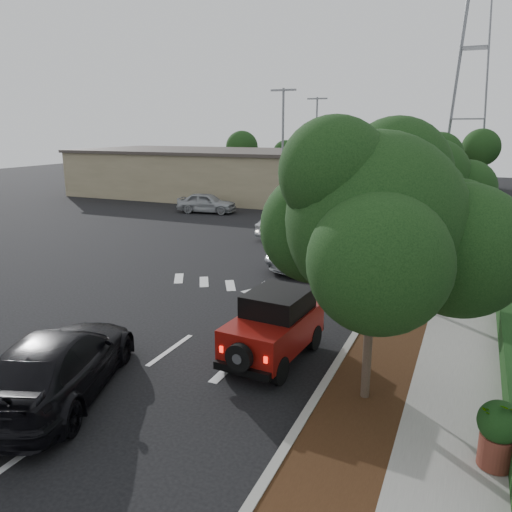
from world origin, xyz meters
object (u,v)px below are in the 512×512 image
Objects in this scene: silver_suv_ahead at (320,248)px; black_suv_oncoming at (58,364)px; red_jeep at (277,325)px; speed_hump_sign at (367,324)px.

silver_suv_ahead is 13.63m from black_suv_oncoming.
black_suv_oncoming is at bearing -130.69° from red_jeep.
red_jeep reaches higher than silver_suv_ahead.
silver_suv_ahead is (-1.62, 9.55, -0.13)m from red_jeep.
black_suv_oncoming is (-3.91, -3.88, -0.15)m from red_jeep.
red_jeep reaches higher than black_suv_oncoming.
black_suv_oncoming is at bearing -145.37° from speed_hump_sign.
silver_suv_ahead is 1.08× the size of black_suv_oncoming.
black_suv_oncoming is (-2.29, -13.44, -0.02)m from silver_suv_ahead.
silver_suv_ahead is at bearing 118.37° from speed_hump_sign.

